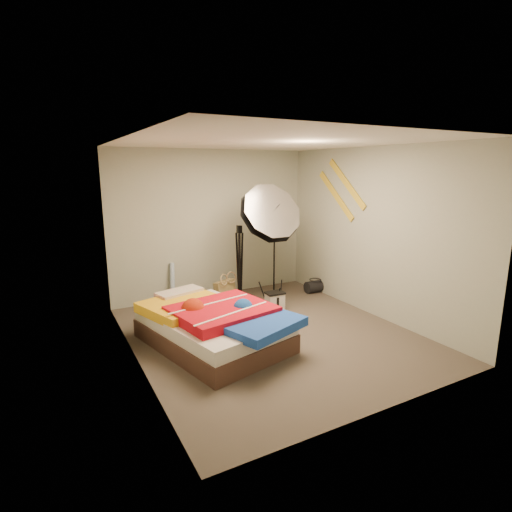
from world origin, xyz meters
TOP-DOWN VIEW (x-y plane):
  - floor at (0.00, 0.00)m, footprint 4.00×4.00m
  - ceiling at (0.00, 0.00)m, footprint 4.00×4.00m
  - wall_back at (0.00, 2.00)m, footprint 3.50×0.00m
  - wall_front at (0.00, -2.00)m, footprint 3.50×0.00m
  - wall_left at (-1.75, 0.00)m, footprint 0.00×4.00m
  - wall_right at (1.75, 0.00)m, footprint 0.00×4.00m
  - tote_bag at (-0.04, 1.41)m, footprint 0.43×0.31m
  - wrapping_roll at (-0.77, 1.90)m, footprint 0.15×0.21m
  - camera_case at (0.53, 0.78)m, footprint 0.28×0.20m
  - duffel_bag at (1.64, 1.21)m, footprint 0.36×0.23m
  - wall_stripe_upper at (1.73, 0.60)m, footprint 0.02×0.91m
  - wall_stripe_lower at (1.73, 0.85)m, footprint 0.02×0.91m
  - bed at (-0.80, 0.06)m, footprint 1.72×2.14m
  - photo_umbrella at (0.52, 0.96)m, footprint 1.21×0.92m
  - camera_tripod at (0.18, 1.31)m, footprint 0.07×0.07m

SIDE VIEW (x-z plane):
  - floor at x=0.00m, z-range 0.00..0.00m
  - duffel_bag at x=1.64m, z-range 0.00..0.22m
  - camera_case at x=0.53m, z-range 0.00..0.27m
  - tote_bag at x=-0.04m, z-range -0.01..0.40m
  - bed at x=-0.80m, z-range 0.00..0.54m
  - wrapping_roll at x=-0.77m, z-range 0.00..0.67m
  - camera_tripod at x=0.18m, z-range 0.10..1.40m
  - wall_back at x=0.00m, z-range -0.50..3.00m
  - wall_front at x=0.00m, z-range -0.50..3.00m
  - wall_left at x=-1.75m, z-range -0.75..3.25m
  - wall_right at x=1.75m, z-range -0.75..3.25m
  - photo_umbrella at x=0.52m, z-range 0.45..2.51m
  - wall_stripe_lower at x=1.73m, z-range 1.36..2.14m
  - wall_stripe_upper at x=1.73m, z-range 1.56..2.34m
  - ceiling at x=0.00m, z-range 2.50..2.50m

